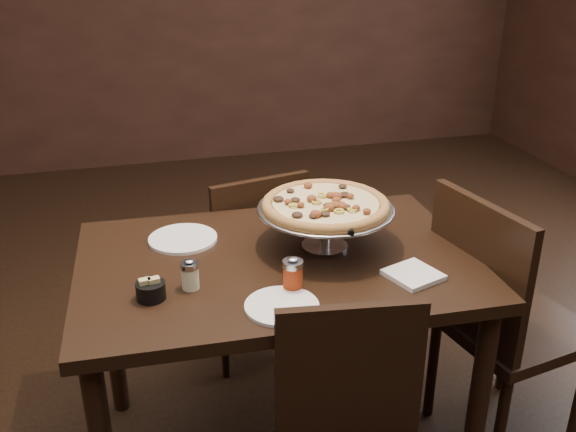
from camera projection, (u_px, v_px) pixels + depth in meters
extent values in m
cube|color=black|center=(277.00, 264.00, 2.08)|extent=(1.31, 0.91, 0.04)
cylinder|color=black|center=(478.00, 408.00, 2.03)|extent=(0.06, 0.06, 0.75)
cylinder|color=black|center=(112.00, 328.00, 2.45)|extent=(0.06, 0.06, 0.75)
cylinder|color=black|center=(394.00, 294.00, 2.68)|extent=(0.06, 0.06, 0.75)
cylinder|color=#B0B1B7|center=(324.00, 246.00, 2.14)|extent=(0.15, 0.15, 0.01)
cylinder|color=#B0B1B7|center=(325.00, 228.00, 2.12)|extent=(0.03, 0.03, 0.12)
cylinder|color=#B0B1B7|center=(325.00, 211.00, 2.09)|extent=(0.11, 0.11, 0.01)
cylinder|color=#ABABB1|center=(325.00, 209.00, 2.09)|extent=(0.44, 0.44, 0.01)
torus|color=#ABABB1|center=(325.00, 208.00, 2.09)|extent=(0.45, 0.45, 0.01)
cylinder|color=brown|center=(325.00, 206.00, 2.08)|extent=(0.41, 0.41, 0.01)
torus|color=brown|center=(325.00, 205.00, 2.08)|extent=(0.42, 0.42, 0.04)
cylinder|color=tan|center=(326.00, 203.00, 2.08)|extent=(0.35, 0.35, 0.01)
cylinder|color=#F4F0BE|center=(190.00, 278.00, 1.88)|extent=(0.05, 0.05, 0.07)
cylinder|color=#B0B1B7|center=(189.00, 265.00, 1.87)|extent=(0.05, 0.05, 0.02)
ellipsoid|color=#B0B1B7|center=(189.00, 261.00, 1.86)|extent=(0.03, 0.03, 0.01)
cylinder|color=maroon|center=(293.00, 278.00, 1.87)|extent=(0.06, 0.06, 0.08)
cylinder|color=#B0B1B7|center=(293.00, 264.00, 1.85)|extent=(0.06, 0.06, 0.02)
ellipsoid|color=#B0B1B7|center=(293.00, 259.00, 1.85)|extent=(0.03, 0.03, 0.01)
cylinder|color=black|center=(151.00, 291.00, 1.83)|extent=(0.08, 0.08, 0.05)
cube|color=tan|center=(145.00, 288.00, 1.82)|extent=(0.04, 0.03, 0.06)
cube|color=tan|center=(154.00, 287.00, 1.83)|extent=(0.04, 0.03, 0.06)
cube|color=white|center=(413.00, 275.00, 1.95)|extent=(0.18, 0.18, 0.02)
cylinder|color=white|center=(183.00, 239.00, 2.19)|extent=(0.23, 0.23, 0.01)
cylinder|color=white|center=(282.00, 306.00, 1.79)|extent=(0.21, 0.21, 0.01)
cone|color=#B0B1B7|center=(350.00, 227.00, 1.95)|extent=(0.15, 0.15, 0.00)
cylinder|color=black|center=(350.00, 226.00, 1.95)|extent=(0.06, 0.13, 0.02)
cube|color=black|center=(244.00, 265.00, 2.81)|extent=(0.49, 0.49, 0.04)
cube|color=black|center=(261.00, 230.00, 2.56)|extent=(0.41, 0.11, 0.43)
cylinder|color=black|center=(263.00, 283.00, 3.11)|extent=(0.04, 0.04, 0.40)
cylinder|color=black|center=(198.00, 299.00, 2.97)|extent=(0.04, 0.04, 0.40)
cylinder|color=black|center=(295.00, 317.00, 2.84)|extent=(0.04, 0.04, 0.40)
cylinder|color=black|center=(225.00, 336.00, 2.70)|extent=(0.04, 0.04, 0.40)
cube|color=black|center=(350.00, 373.00, 1.74)|extent=(0.41, 0.09, 0.43)
cube|color=black|center=(513.00, 325.00, 2.29)|extent=(0.53, 0.53, 0.04)
cube|color=black|center=(476.00, 270.00, 2.10)|extent=(0.11, 0.46, 0.48)
cylinder|color=black|center=(507.00, 342.00, 2.62)|extent=(0.04, 0.04, 0.45)
cylinder|color=black|center=(500.00, 428.00, 2.17)|extent=(0.04, 0.04, 0.45)
cylinder|color=black|center=(433.00, 366.00, 2.47)|extent=(0.04, 0.04, 0.45)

